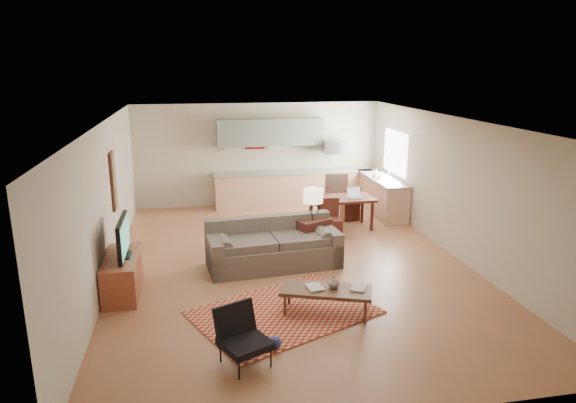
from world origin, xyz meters
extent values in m
plane|color=#965C3A|center=(0.00, 0.00, 0.00)|extent=(9.00, 9.00, 0.00)
plane|color=white|center=(0.00, 0.00, 2.70)|extent=(9.00, 9.00, 0.00)
plane|color=#B3AA92|center=(0.00, 4.50, 1.35)|extent=(6.50, 0.00, 6.50)
plane|color=#B3AA92|center=(0.00, -4.50, 1.35)|extent=(6.50, 0.00, 6.50)
plane|color=#B3AA92|center=(-3.25, 0.00, 1.35)|extent=(0.00, 9.00, 9.00)
plane|color=#B3AA92|center=(3.25, 0.00, 1.35)|extent=(0.00, 9.00, 9.00)
cube|color=#A5A8AD|center=(2.00, 4.18, 0.45)|extent=(0.62, 0.62, 0.90)
cube|color=#A5A8AD|center=(2.00, 4.20, 1.55)|extent=(0.62, 0.40, 0.35)
cube|color=slate|center=(0.30, 4.33, 1.95)|extent=(2.80, 0.34, 0.70)
cube|color=white|center=(3.23, 3.00, 1.55)|extent=(0.02, 1.40, 1.05)
cube|color=maroon|center=(-0.49, -1.93, 0.01)|extent=(3.08, 2.69, 0.02)
imported|color=#8C0808|center=(-0.14, -2.03, 0.42)|extent=(0.31, 0.37, 0.03)
imported|color=navy|center=(0.53, -2.09, 0.42)|extent=(0.45, 0.47, 0.02)
imported|color=black|center=(0.25, -2.05, 0.50)|extent=(0.26, 0.26, 0.18)
imported|color=#F7ECC7|center=(2.83, 3.19, 1.02)|extent=(0.09, 0.10, 0.19)
camera|label=1|loc=(-1.75, -8.92, 3.66)|focal=32.00mm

